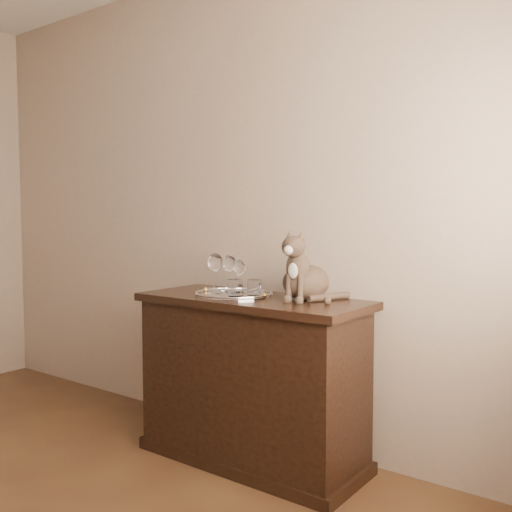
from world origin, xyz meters
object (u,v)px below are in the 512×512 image
Objects in this scene: tumbler_c at (254,288)px; wine_glass_a at (229,273)px; wine_glass_b at (240,276)px; cat at (306,265)px; tumbler_a at (235,288)px; tray at (234,295)px; sideboard at (252,380)px; wine_glass_c at (215,273)px.

wine_glass_a is at bearing 167.23° from tumbler_c.
tumbler_c is at bearing -20.06° from wine_glass_b.
cat is (0.45, 0.04, 0.06)m from wine_glass_a.
wine_glass_a is at bearing -177.18° from wine_glass_b.
tray is at bearing 132.68° from tumbler_a.
wine_glass_b is at bearing 119.22° from tumbler_a.
tray is at bearing -170.30° from tumbler_c.
wine_glass_a is 2.33× the size of tumbler_a.
sideboard is at bearing -24.33° from wine_glass_b.
wine_glass_b is (-0.02, 0.07, 0.09)m from tray.
wine_glass_b is (-0.12, 0.06, 0.52)m from sideboard.
wine_glass_b is 2.01× the size of tumbler_a.
tray is 4.68× the size of tumbler_a.
sideboard is at bearing 52.13° from tumbler_a.
cat is (0.31, 0.17, 0.12)m from tumbler_a.
tray is 4.97× the size of tumbler_c.
wine_glass_c is 2.42× the size of tumbler_a.
sideboard is 0.54m from wine_glass_b.
wine_glass_c is 0.61× the size of cat.
wine_glass_a is 2.47× the size of tumbler_c.
wine_glass_c reaches higher than wine_glass_b.
wine_glass_c is at bearing -175.81° from sideboard.
wine_glass_a is (-0.08, 0.07, 0.10)m from tray.
cat is at bearing 20.23° from sideboard.
wine_glass_b is at bearing 155.67° from sideboard.
tray is 0.16m from wine_glass_c.
wine_glass_c is 2.57× the size of tumbler_c.
sideboard is 0.66m from cat.
tumbler_a is at bearing -41.71° from wine_glass_a.
tumbler_c is at bearing 9.70° from tray.
sideboard is 0.47m from tumbler_c.
cat is (0.38, 0.04, 0.08)m from wine_glass_b.
sideboard is 14.90× the size of tumbler_c.
wine_glass_c is 0.25m from tumbler_c.
wine_glass_c reaches higher than tumbler_a.
wine_glass_c is at bearing -177.89° from tray.
cat is at bearing 27.76° from tumbler_a.
tumbler_a reaches higher than tumbler_c.
tumbler_a is at bearing -129.32° from tumbler_c.
tumbler_c is (0.01, 0.01, 0.47)m from sideboard.
tumbler_a is (0.05, -0.06, 0.05)m from tray.
tray is 2.33× the size of wine_glass_b.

